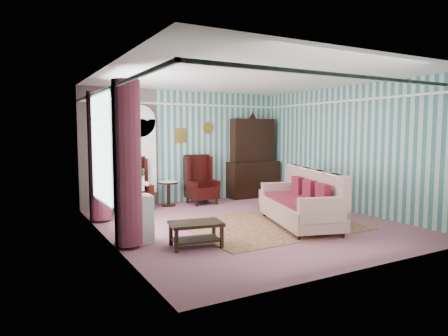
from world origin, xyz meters
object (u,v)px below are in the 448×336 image
plant_stand (135,220)px  bookcase (139,161)px  sofa (300,200)px  dresser_hutch (254,155)px  coffee_table (196,234)px  wingback_left (134,184)px  seated_woman (134,185)px  wingback_right (202,180)px  nest_table (312,195)px  floral_armchair (281,191)px  round_side_table (168,194)px

plant_stand → bookcase: bearing=71.5°
bookcase → sofa: bearing=-58.5°
dresser_hutch → coffee_table: (-3.50, -3.68, -0.98)m
wingback_left → coffee_table: size_ratio=1.50×
dresser_hutch → coffee_table: 5.17m
wingback_left → seated_woman: bearing=0.0°
plant_stand → wingback_right: bearing=47.2°
nest_table → floral_armchair: floral_armchair is taller
bookcase → plant_stand: size_ratio=2.80×
bookcase → round_side_table: bearing=-20.3°
bookcase → coffee_table: size_ratio=2.69×
bookcase → floral_armchair: bookcase is taller
dresser_hutch → sofa: 3.61m
plant_stand → sofa: (3.18, -0.35, 0.11)m
nest_table → seated_woman: bearing=159.2°
seated_woman → sofa: 3.91m
seated_woman → coffee_table: seated_woman is taller
plant_stand → floral_armchair: 3.81m
seated_woman → coffee_table: bearing=-90.0°
wingback_right → seated_woman: bearing=180.0°
wingback_left → round_side_table: size_ratio=2.08×
wingback_left → seated_woman: 0.04m
floral_armchair → bookcase: bearing=68.2°
wingback_left → sofa: size_ratio=0.57×
wingback_left → nest_table: 4.37m
wingback_right → nest_table: 2.81m
dresser_hutch → seated_woman: (-3.50, -0.27, -0.59)m
wingback_left → dresser_hutch: bearing=4.4°
nest_table → wingback_left: bearing=159.2°
seated_woman → floral_armchair: size_ratio=1.22×
wingback_left → wingback_right: (1.75, 0.00, 0.00)m
dresser_hutch → wingback_left: dresser_hutch is taller
dresser_hutch → seated_woman: size_ratio=2.00×
wingback_right → plant_stand: bearing=-132.8°
round_side_table → coffee_table: bearing=-104.2°
wingback_left → seated_woman: size_ratio=1.06×
dresser_hutch → wingback_left: bearing=-175.6°
bookcase → seated_woman: (-0.25, -0.39, -0.53)m
bookcase → coffee_table: bookcase is taller
wingback_left → round_side_table: 0.97m
nest_table → floral_armchair: bearing=-167.9°
seated_woman → sofa: bearing=-52.4°
coffee_table → sofa: bearing=7.4°
wingback_left → coffee_table: wingback_left is taller
seated_woman → floral_armchair: bearing=-31.9°
round_side_table → plant_stand: plant_stand is taller
wingback_left → seated_woman: wingback_left is taller
sofa → bookcase: bearing=48.5°
bookcase → nest_table: 4.37m
dresser_hutch → wingback_left: size_ratio=1.89×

